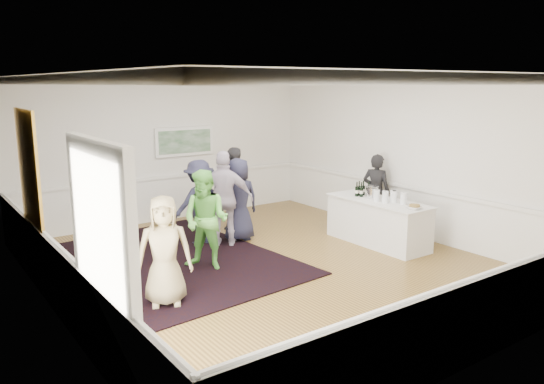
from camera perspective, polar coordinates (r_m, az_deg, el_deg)
floor at (r=9.23m, az=-0.24°, el=-7.93°), size 8.00×8.00×0.00m
ceiling at (r=8.70m, az=-0.26°, el=12.36°), size 7.00×8.00×0.02m
wall_left at (r=7.41m, az=-22.93°, el=-0.88°), size 0.02×8.00×3.20m
wall_right at (r=11.19m, az=14.57°, el=3.60°), size 0.02×8.00×3.20m
wall_back at (r=12.27m, az=-11.14°, el=4.43°), size 7.00×0.02×3.20m
wall_front at (r=6.08m, az=22.11°, el=-3.39°), size 7.00×0.02×3.20m
wainscoting at (r=9.07m, az=-0.25°, el=-4.95°), size 7.00×8.00×1.00m
mirror at (r=8.64m, az=-24.66°, el=1.99°), size 0.05×1.25×1.85m
doorway at (r=5.68m, az=-17.91°, el=-6.03°), size 0.10×1.78×2.56m
landscape_painting at (r=12.37m, az=-9.37°, el=5.39°), size 1.44×0.06×0.66m
area_rug at (r=9.59m, az=-11.13°, el=-7.32°), size 3.88×4.88×0.02m
serving_table at (r=10.54m, az=11.32°, el=-3.16°), size 0.82×2.16×0.87m
bartender at (r=11.49m, az=11.13°, el=-0.01°), size 0.60×0.70×1.63m
guest_tan at (r=7.59m, az=-11.51°, el=-6.23°), size 0.91×0.77×1.58m
guest_green at (r=8.93m, az=-7.12°, el=-3.01°), size 0.99×1.04×1.69m
guest_lilac at (r=10.14m, az=-5.11°, el=-0.75°), size 1.15×0.97×1.85m
guest_dark_a at (r=10.34m, az=-7.79°, el=-1.12°), size 1.08×0.63×1.66m
guest_dark_b at (r=11.35m, az=-4.24°, el=0.39°), size 0.72×0.55×1.77m
guest_navy at (r=10.49m, az=-3.64°, el=-0.83°), size 0.89×0.66×1.66m
wine_bottles at (r=10.74m, az=9.64°, el=0.39°), size 0.27×0.24×0.31m
juice_pitchers at (r=10.24m, az=12.61°, el=-0.48°), size 0.32×0.60×0.24m
ice_bucket at (r=10.57m, az=10.70°, el=-0.04°), size 0.26×0.26×0.25m
nut_bowl at (r=9.86m, az=15.08°, el=-1.55°), size 0.28×0.28×0.08m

